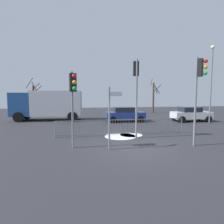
{
  "coord_description": "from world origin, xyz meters",
  "views": [
    {
      "loc": [
        -2.81,
        -9.3,
        2.75
      ],
      "look_at": [
        -0.61,
        3.6,
        1.53
      ],
      "focal_mm": 30.79,
      "sensor_mm": 36.0,
      "label": 1
    }
  ],
  "objects_px": {
    "traffic_light_foreground_right": "(73,92)",
    "car_white_trailing": "(191,114)",
    "bare_tree_centre": "(154,96)",
    "traffic_light_mid_right": "(136,81)",
    "delivery_truck": "(48,104)",
    "car_blue_near": "(125,114)",
    "traffic_light_rear_right": "(199,81)",
    "direction_sign_post": "(110,115)",
    "bare_tree_left": "(34,98)",
    "street_lamp": "(211,76)"
  },
  "relations": [
    {
      "from": "traffic_light_foreground_right",
      "to": "car_white_trailing",
      "type": "height_order",
      "value": "traffic_light_foreground_right"
    },
    {
      "from": "traffic_light_foreground_right",
      "to": "bare_tree_centre",
      "type": "xyz_separation_m",
      "value": [
        11.14,
        17.22,
        -0.42
      ]
    },
    {
      "from": "traffic_light_mid_right",
      "to": "delivery_truck",
      "type": "height_order",
      "value": "traffic_light_mid_right"
    },
    {
      "from": "car_blue_near",
      "to": "delivery_truck",
      "type": "relative_size",
      "value": 0.54
    },
    {
      "from": "traffic_light_rear_right",
      "to": "direction_sign_post",
      "type": "height_order",
      "value": "traffic_light_rear_right"
    },
    {
      "from": "direction_sign_post",
      "to": "delivery_truck",
      "type": "height_order",
      "value": "direction_sign_post"
    },
    {
      "from": "car_blue_near",
      "to": "bare_tree_left",
      "type": "distance_m",
      "value": 13.17
    },
    {
      "from": "traffic_light_rear_right",
      "to": "traffic_light_mid_right",
      "type": "bearing_deg",
      "value": -84.39
    },
    {
      "from": "bare_tree_centre",
      "to": "traffic_light_rear_right",
      "type": "bearing_deg",
      "value": -104.78
    },
    {
      "from": "direction_sign_post",
      "to": "bare_tree_left",
      "type": "xyz_separation_m",
      "value": [
        -7.38,
        17.35,
        0.52
      ]
    },
    {
      "from": "traffic_light_rear_right",
      "to": "car_white_trailing",
      "type": "distance_m",
      "value": 10.25
    },
    {
      "from": "car_white_trailing",
      "to": "direction_sign_post",
      "type": "bearing_deg",
      "value": -135.67
    },
    {
      "from": "bare_tree_centre",
      "to": "street_lamp",
      "type": "bearing_deg",
      "value": -81.11
    },
    {
      "from": "traffic_light_foreground_right",
      "to": "street_lamp",
      "type": "relative_size",
      "value": 0.53
    },
    {
      "from": "car_blue_near",
      "to": "bare_tree_centre",
      "type": "distance_m",
      "value": 10.56
    },
    {
      "from": "car_blue_near",
      "to": "traffic_light_rear_right",
      "type": "bearing_deg",
      "value": -77.76
    },
    {
      "from": "bare_tree_left",
      "to": "car_blue_near",
      "type": "bearing_deg",
      "value": -37.48
    },
    {
      "from": "traffic_light_mid_right",
      "to": "car_white_trailing",
      "type": "relative_size",
      "value": 1.25
    },
    {
      "from": "car_blue_near",
      "to": "car_white_trailing",
      "type": "xyz_separation_m",
      "value": [
        6.6,
        -0.98,
        0.0
      ]
    },
    {
      "from": "traffic_light_mid_right",
      "to": "bare_tree_left",
      "type": "relative_size",
      "value": 0.98
    },
    {
      "from": "delivery_truck",
      "to": "bare_tree_left",
      "type": "distance_m",
      "value": 6.24
    },
    {
      "from": "street_lamp",
      "to": "bare_tree_left",
      "type": "xyz_separation_m",
      "value": [
        -18.33,
        9.98,
        -2.17
      ]
    },
    {
      "from": "car_blue_near",
      "to": "delivery_truck",
      "type": "xyz_separation_m",
      "value": [
        -7.72,
        2.34,
        0.97
      ]
    },
    {
      "from": "direction_sign_post",
      "to": "bare_tree_left",
      "type": "height_order",
      "value": "bare_tree_left"
    },
    {
      "from": "traffic_light_foreground_right",
      "to": "bare_tree_centre",
      "type": "relative_size",
      "value": 0.77
    },
    {
      "from": "traffic_light_mid_right",
      "to": "car_blue_near",
      "type": "bearing_deg",
      "value": 79.23
    },
    {
      "from": "traffic_light_foreground_right",
      "to": "car_blue_near",
      "type": "relative_size",
      "value": 1.0
    },
    {
      "from": "traffic_light_foreground_right",
      "to": "car_white_trailing",
      "type": "distance_m",
      "value": 14.06
    },
    {
      "from": "bare_tree_centre",
      "to": "traffic_light_mid_right",
      "type": "bearing_deg",
      "value": -115.59
    },
    {
      "from": "direction_sign_post",
      "to": "car_white_trailing",
      "type": "relative_size",
      "value": 0.8
    },
    {
      "from": "traffic_light_rear_right",
      "to": "car_white_trailing",
      "type": "relative_size",
      "value": 1.2
    },
    {
      "from": "direction_sign_post",
      "to": "car_blue_near",
      "type": "bearing_deg",
      "value": 50.78
    },
    {
      "from": "bare_tree_left",
      "to": "traffic_light_mid_right",
      "type": "bearing_deg",
      "value": -58.02
    },
    {
      "from": "car_blue_near",
      "to": "bare_tree_left",
      "type": "bearing_deg",
      "value": 145.03
    },
    {
      "from": "traffic_light_foreground_right",
      "to": "traffic_light_rear_right",
      "type": "bearing_deg",
      "value": 156.78
    },
    {
      "from": "direction_sign_post",
      "to": "bare_tree_left",
      "type": "bearing_deg",
      "value": 91.54
    },
    {
      "from": "traffic_light_rear_right",
      "to": "bare_tree_left",
      "type": "xyz_separation_m",
      "value": [
        -12.02,
        17.5,
        -1.15
      ]
    },
    {
      "from": "traffic_light_mid_right",
      "to": "car_blue_near",
      "type": "xyz_separation_m",
      "value": [
        1.01,
        7.05,
        -2.79
      ]
    },
    {
      "from": "delivery_truck",
      "to": "bare_tree_left",
      "type": "relative_size",
      "value": 1.46
    },
    {
      "from": "traffic_light_foreground_right",
      "to": "car_blue_near",
      "type": "height_order",
      "value": "traffic_light_foreground_right"
    },
    {
      "from": "traffic_light_rear_right",
      "to": "traffic_light_foreground_right",
      "type": "xyz_separation_m",
      "value": [
        -6.44,
        0.6,
        -0.57
      ]
    },
    {
      "from": "traffic_light_foreground_right",
      "to": "direction_sign_post",
      "type": "distance_m",
      "value": 2.15
    },
    {
      "from": "direction_sign_post",
      "to": "street_lamp",
      "type": "relative_size",
      "value": 0.42
    },
    {
      "from": "delivery_truck",
      "to": "bare_tree_centre",
      "type": "relative_size",
      "value": 1.44
    },
    {
      "from": "traffic_light_rear_right",
      "to": "bare_tree_centre",
      "type": "relative_size",
      "value": 0.93
    },
    {
      "from": "traffic_light_mid_right",
      "to": "bare_tree_left",
      "type": "height_order",
      "value": "bare_tree_left"
    },
    {
      "from": "traffic_light_rear_right",
      "to": "delivery_truck",
      "type": "bearing_deg",
      "value": -92.93
    },
    {
      "from": "delivery_truck",
      "to": "street_lamp",
      "type": "height_order",
      "value": "street_lamp"
    },
    {
      "from": "delivery_truck",
      "to": "bare_tree_left",
      "type": "bearing_deg",
      "value": -60.04
    },
    {
      "from": "traffic_light_mid_right",
      "to": "direction_sign_post",
      "type": "height_order",
      "value": "traffic_light_mid_right"
    }
  ]
}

